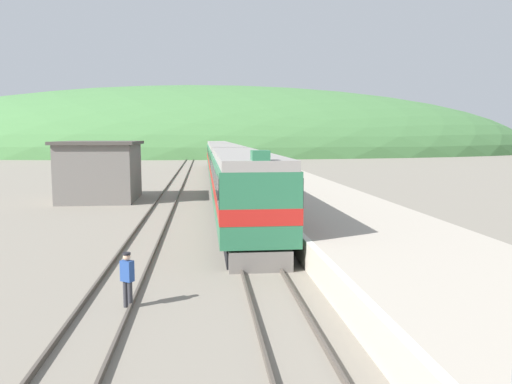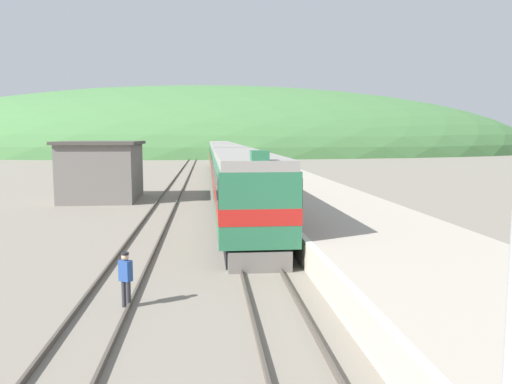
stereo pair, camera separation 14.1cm
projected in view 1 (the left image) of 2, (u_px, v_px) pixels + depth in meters
track_main at (219, 171)px, 68.50m from camera, size 1.52×180.00×0.16m
track_siding at (183, 171)px, 68.00m from camera, size 1.52×180.00×0.16m
platform at (278, 180)px, 49.22m from camera, size 7.14×140.00×1.11m
distant_hills at (211, 153)px, 143.15m from camera, size 188.85×84.98×37.39m
station_shed at (100, 171)px, 38.11m from camera, size 5.86×6.95×4.52m
express_train_lead_car at (241, 186)px, 27.30m from camera, size 3.04×19.88×4.42m
carriage_second at (225, 164)px, 48.79m from camera, size 3.03×21.38×4.06m
carriage_third at (218, 155)px, 70.79m from camera, size 3.03×21.38×4.06m
track_worker at (127, 277)px, 14.31m from camera, size 0.42×0.39×1.62m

